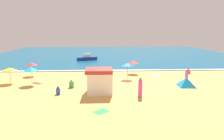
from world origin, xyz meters
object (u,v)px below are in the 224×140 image
Objects in this scene: beach_umbrella_3 at (31,64)px; beachgoer_0 at (187,76)px; beach_umbrella_1 at (133,62)px; beach_umbrella_4 at (31,69)px; beach_umbrella_2 at (127,64)px; beachgoer_6 at (71,84)px; lifeguard_cabana at (99,81)px; beachgoer_7 at (188,71)px; beachgoer_1 at (58,91)px; beach_tent at (186,82)px; small_boat_0 at (87,58)px; beachgoer_3 at (140,88)px; beach_umbrella_0 at (9,69)px.

beach_umbrella_3 reaches higher than beachgoer_0.
beach_umbrella_1 is 1.04× the size of beach_umbrella_4.
beach_umbrella_2 is at bearing 165.07° from beachgoer_0.
lifeguard_cabana is at bearing -34.70° from beachgoer_6.
beachgoer_7 is at bearing 14.18° from beach_umbrella_4.
lifeguard_cabana is 3.94m from beachgoer_6.
beachgoer_1 is (3.89, -3.87, -1.52)m from beach_umbrella_4.
beach_umbrella_1 is at bearing 124.54° from beach_tent.
beachgoer_1 is at bearing -140.72° from beach_umbrella_2.
small_boat_0 reaches higher than beachgoer_1.
lifeguard_cabana is at bearing -82.60° from small_boat_0.
beach_umbrella_2 is 1.14× the size of beachgoer_3.
beachgoer_0 is 1.82× the size of beachgoer_1.
beachgoer_6 is at bearing -16.61° from beach_umbrella_4.
beachgoer_3 is at bearing -149.63° from beach_tent.
beach_umbrella_1 is at bearing 16.91° from beach_umbrella_0.
beach_umbrella_4 reaches higher than beach_umbrella_3.
beach_umbrella_2 is 7.60m from beach_tent.
beachgoer_3 is (11.98, -5.06, -1.00)m from beach_umbrella_4.
beach_umbrella_0 is 16.45m from beach_umbrella_1.
beach_umbrella_4 reaches higher than beachgoer_6.
beach_umbrella_4 reaches higher than beachgoer_7.
lifeguard_cabana is 2.98× the size of beachgoer_6.
beachgoer_7 is at bearing 16.96° from beach_umbrella_2.
beachgoer_3 reaches higher than beachgoer_1.
beach_umbrella_4 is at bearing -165.82° from beachgoer_7.
beachgoer_0 is at bearing 67.23° from beach_tent.
lifeguard_cabana is 11.80m from beach_umbrella_0.
beachgoer_3 is 0.45× the size of small_boat_0.
beach_umbrella_3 is at bearing 168.13° from beachgoer_0.
beach_umbrella_4 is 1.13× the size of beachgoer_3.
beachgoer_3 is at bearing -8.38° from beachgoer_1.
beach_umbrella_2 reaches higher than beach_umbrella_4.
beachgoer_7 is 0.18× the size of small_boat_0.
beach_umbrella_1 is at bearing 62.50° from lifeguard_cabana.
beachgoer_7 is (2.27, 4.80, -0.40)m from beachgoer_0.
beach_umbrella_0 is at bearing 162.92° from beachgoer_6.
beach_umbrella_4 is 19.51m from small_boat_0.
beach_umbrella_1 is 1.03× the size of beach_umbrella_2.
beach_umbrella_3 is 22.66m from beachgoer_7.
beachgoer_3 is (-6.81, -5.59, 0.16)m from beachgoer_0.
beach_umbrella_0 reaches higher than beachgoer_0.
beach_tent is 13.05m from beachgoer_6.
beach_umbrella_1 is 2.87× the size of beachgoer_7.
beachgoer_3 is (-0.89, -10.77, -0.80)m from beach_umbrella_1.
beach_umbrella_3 is at bearing -115.46° from small_boat_0.
beach_umbrella_2 reaches higher than beach_umbrella_0.
small_boat_0 is at bearing 86.94° from beachgoer_1.
beachgoer_0 is 5.32m from beachgoer_7.
beachgoer_6 is at bearing 179.37° from beach_tent.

